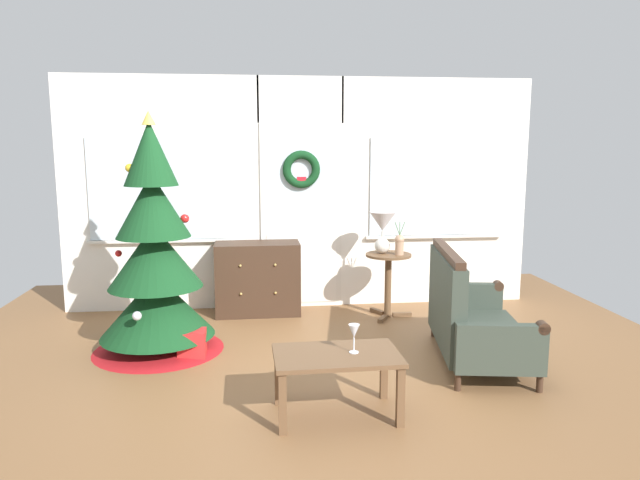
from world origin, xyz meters
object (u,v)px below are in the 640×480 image
Objects in this scene: table_lamp at (383,227)px; settee_sofa at (469,318)px; christmas_tree at (155,267)px; wine_glass at (354,332)px; side_table at (388,272)px; coffee_table at (337,363)px; dresser_cabinet at (258,278)px; flower_vase at (399,244)px; gift_box at (192,344)px.

settee_sofa is at bearing -71.76° from table_lamp.
wine_glass is at bearing -43.15° from christmas_tree.
christmas_tree is 2.41m from side_table.
dresser_cabinet is at bearing 101.86° from coffee_table.
settee_sofa is 1.53m from coffee_table.
wine_glass is (-0.83, -2.16, -0.22)m from flower_vase.
settee_sofa is 1.56m from table_lamp.
wine_glass reaches higher than gift_box.
table_lamp reaches higher than dresser_cabinet.
dresser_cabinet is 1.45m from table_lamp.
dresser_cabinet is 2.38m from settee_sofa.
settee_sofa reaches higher than coffee_table.
side_table is 1.95× the size of flower_vase.
coffee_table reaches higher than gift_box.
settee_sofa is 7.50× the size of wine_glass.
wine_glass is 0.83× the size of gift_box.
settee_sofa is (1.76, -1.60, -0.01)m from dresser_cabinet.
flower_vase reaches higher than settee_sofa.
side_table is 2.91× the size of gift_box.
settee_sofa reaches higher than wine_glass.
dresser_cabinet is 1.40m from side_table.
dresser_cabinet is at bearing 137.75° from settee_sofa.
table_lamp is (2.20, 0.83, 0.22)m from christmas_tree.
christmas_tree is 1.43m from dresser_cabinet.
christmas_tree is 5.99× the size of flower_vase.
gift_box is at bearing -114.11° from dresser_cabinet.
wine_glass is (-1.13, -0.89, 0.20)m from settee_sofa.
christmas_tree reaches higher than flower_vase.
settee_sofa is 2.37m from gift_box.
settee_sofa is 3.32× the size of table_lamp.
settee_sofa is at bearing 38.17° from wine_glass.
side_table is at bearing -11.17° from dresser_cabinet.
wine_glass is at bearing -106.64° from table_lamp.
flower_vase is (2.36, 0.73, 0.05)m from christmas_tree.
christmas_tree reaches higher than wine_glass.
wine_glass is (0.11, 0.00, 0.21)m from coffee_table.
coffee_table is 1.65m from gift_box.
christmas_tree is at bearing 168.39° from settee_sofa.
dresser_cabinet is 2.57m from wine_glass.
table_lamp reaches higher than gift_box.
table_lamp is at bearing 73.36° from wine_glass.
flower_vase is 2.35m from gift_box.
table_lamp is 2.39m from wine_glass.
table_lamp is at bearing 146.31° from side_table.
christmas_tree reaches higher than gift_box.
dresser_cabinet reaches higher than wine_glass.
dresser_cabinet is 1.42m from gift_box.
flower_vase reaches higher than coffee_table.
dresser_cabinet is 4.64× the size of wine_glass.
table_lamp reaches higher than flower_vase.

